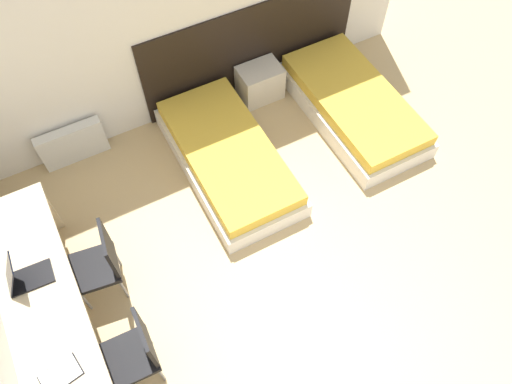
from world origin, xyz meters
The scene contains 11 objects.
wall_back centered at (0.00, 3.89, 1.35)m, with size 5.62×0.05×2.70m.
headboard_panel centered at (0.86, 3.85, 0.56)m, with size 2.64×0.03×1.13m.
bed_near_window centered at (0.06, 2.86, 0.17)m, with size 0.93×1.91×0.36m.
bed_near_door centered at (1.66, 2.86, 0.17)m, with size 0.93×1.91×0.36m.
nightstand centered at (0.86, 3.64, 0.21)m, with size 0.50×0.36×0.43m.
radiator centered at (-1.36, 3.77, 0.23)m, with size 0.71×0.12×0.46m.
desk centered at (-2.01, 1.73, 0.61)m, with size 0.59×2.57×0.75m.
chair_near_laptop centered at (-1.52, 2.16, 0.49)m, with size 0.46×0.46×0.90m.
chair_near_notebook centered at (-1.52, 1.29, 0.49)m, with size 0.42×0.42×0.90m.
laptop centered at (-2.06, 2.13, 0.82)m, with size 0.36×0.23×0.33m.
open_notebook centered at (-2.03, 1.29, 0.76)m, with size 0.31×0.23×0.02m.
Camera 1 is at (-1.17, -0.08, 4.47)m, focal length 35.00 mm.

